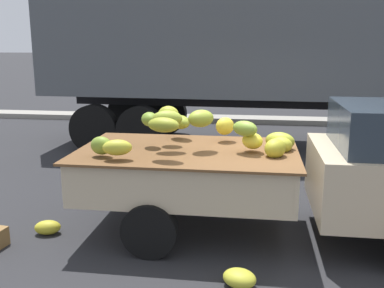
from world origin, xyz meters
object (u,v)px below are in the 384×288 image
at_px(semi_trailer, 309,36).
at_px(fallen_banana_bunch_by_wheel, 239,278).
at_px(fallen_banana_bunch_near_tailgate, 48,227).
at_px(pickup_truck, 343,171).

relative_size(semi_trailer, fallen_banana_bunch_by_wheel, 34.85).
bearing_deg(fallen_banana_bunch_near_tailgate, semi_trailer, 55.28).
relative_size(fallen_banana_bunch_near_tailgate, fallen_banana_bunch_by_wheel, 0.95).
bearing_deg(pickup_truck, fallen_banana_bunch_by_wheel, -131.90).
xyz_separation_m(semi_trailer, fallen_banana_bunch_by_wheel, (-1.23, -6.27, -2.45)).
xyz_separation_m(semi_trailer, fallen_banana_bunch_near_tailgate, (-3.71, -5.35, -2.45)).
xyz_separation_m(pickup_truck, fallen_banana_bunch_near_tailgate, (-3.65, -0.38, -0.80)).
distance_m(semi_trailer, fallen_banana_bunch_near_tailgate, 6.95).
relative_size(semi_trailer, fallen_banana_bunch_near_tailgate, 36.66).
relative_size(pickup_truck, fallen_banana_bunch_near_tailgate, 14.74).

